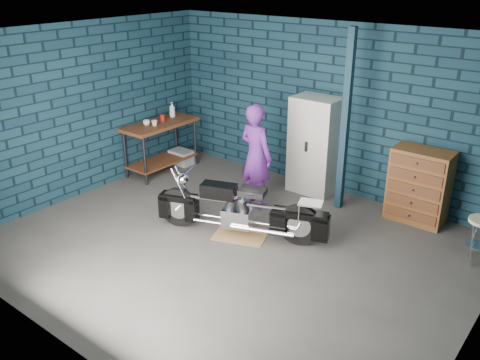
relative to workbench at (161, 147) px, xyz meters
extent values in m
plane|color=#474543|center=(2.68, -1.32, -0.46)|extent=(6.00, 6.00, 0.00)
cube|color=#102836|center=(2.68, 1.18, 0.90)|extent=(6.00, 0.02, 2.70)
cube|color=#102836|center=(-0.32, -1.32, 0.90)|extent=(0.02, 5.00, 2.70)
cube|color=silver|center=(2.68, -1.32, 2.25)|extent=(6.00, 5.00, 0.02)
cube|color=#122A39|center=(3.23, 0.63, 0.90)|extent=(0.10, 0.10, 2.70)
cube|color=#5A311B|center=(0.00, 0.00, 0.00)|extent=(0.60, 1.40, 0.91)
cube|color=brown|center=(2.58, -1.00, -0.45)|extent=(0.85, 0.75, 0.01)
imported|color=#57217D|center=(2.17, -0.10, 0.35)|extent=(0.64, 0.47, 1.61)
cube|color=gray|center=(0.02, 0.47, -0.32)|extent=(0.42, 0.30, 0.26)
cube|color=silver|center=(2.59, 0.91, 0.33)|extent=(0.73, 0.52, 1.57)
cube|color=brown|center=(4.32, 0.91, 0.09)|extent=(0.82, 0.45, 1.09)
imported|color=#C1B592|center=(-0.06, -0.25, 0.50)|extent=(0.15, 0.15, 0.09)
imported|color=#C1B592|center=(0.08, -0.20, 0.50)|extent=(0.14, 0.14, 0.10)
cylinder|color=maroon|center=(-0.03, 0.09, 0.51)|extent=(0.11, 0.11, 0.12)
imported|color=gray|center=(-0.08, 0.40, 0.59)|extent=(0.13, 0.13, 0.28)
camera|label=1|loc=(6.39, -5.89, 3.01)|focal=38.00mm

